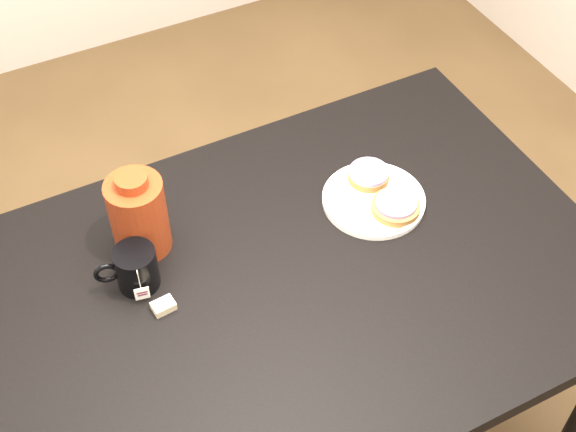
{
  "coord_description": "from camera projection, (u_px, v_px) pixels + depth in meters",
  "views": [
    {
      "loc": [
        -0.43,
        -0.9,
        2.06
      ],
      "look_at": [
        0.08,
        0.11,
        0.81
      ],
      "focal_mm": 50.0,
      "sensor_mm": 36.0,
      "label": 1
    }
  ],
  "objects": [
    {
      "name": "table",
      "position": [
        276.0,
        308.0,
        1.7
      ],
      "size": [
        1.4,
        0.9,
        0.75
      ],
      "color": "black",
      "rests_on": "ground_plane"
    },
    {
      "name": "plate",
      "position": [
        374.0,
        199.0,
        1.79
      ],
      "size": [
        0.23,
        0.23,
        0.02
      ],
      "color": "white",
      "rests_on": "table"
    },
    {
      "name": "bagel_back",
      "position": [
        369.0,
        175.0,
        1.82
      ],
      "size": [
        0.13,
        0.13,
        0.03
      ],
      "color": "brown",
      "rests_on": "plate"
    },
    {
      "name": "bagel_front",
      "position": [
        396.0,
        206.0,
        1.75
      ],
      "size": [
        0.14,
        0.14,
        0.03
      ],
      "color": "brown",
      "rests_on": "plate"
    },
    {
      "name": "mug",
      "position": [
        135.0,
        268.0,
        1.61
      ],
      "size": [
        0.14,
        0.1,
        0.1
      ],
      "rotation": [
        0.0,
        0.0,
        -0.19
      ],
      "color": "black",
      "rests_on": "table"
    },
    {
      "name": "teabag_pouch",
      "position": [
        164.0,
        306.0,
        1.59
      ],
      "size": [
        0.05,
        0.04,
        0.02
      ],
      "primitive_type": "cube",
      "rotation": [
        0.0,
        0.0,
        0.09
      ],
      "color": "#C6B793",
      "rests_on": "table"
    },
    {
      "name": "bagel_package",
      "position": [
        138.0,
        215.0,
        1.64
      ],
      "size": [
        0.14,
        0.14,
        0.2
      ],
      "rotation": [
        0.0,
        0.0,
        0.18
      ],
      "color": "#5D1B0C",
      "rests_on": "table"
    }
  ]
}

